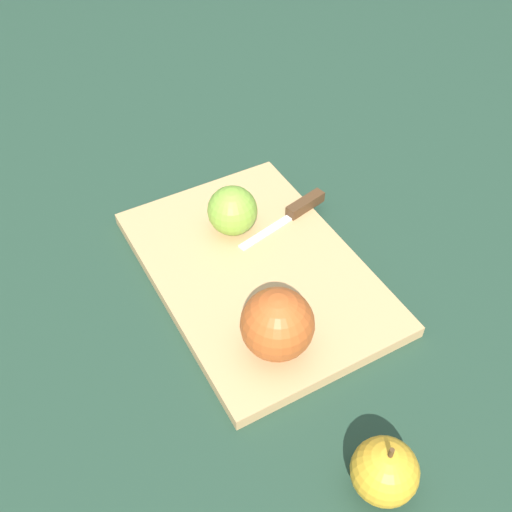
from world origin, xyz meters
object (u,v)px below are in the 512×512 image
knife (300,208)px  apple_whole (385,471)px  apple_half_right (232,210)px  apple_half_left (277,325)px

knife → apple_whole: apple_whole is taller
knife → apple_whole: 0.42m
apple_half_right → knife: size_ratio=0.44×
knife → apple_half_right: bearing=-21.6°
apple_half_left → apple_half_right: size_ratio=1.23×
apple_half_right → knife: apple_half_right is taller
apple_half_left → knife: apple_half_left is taller
apple_half_left → knife: 0.25m
apple_half_right → apple_whole: size_ratio=0.87×
apple_whole → apple_half_right: bearing=-11.1°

